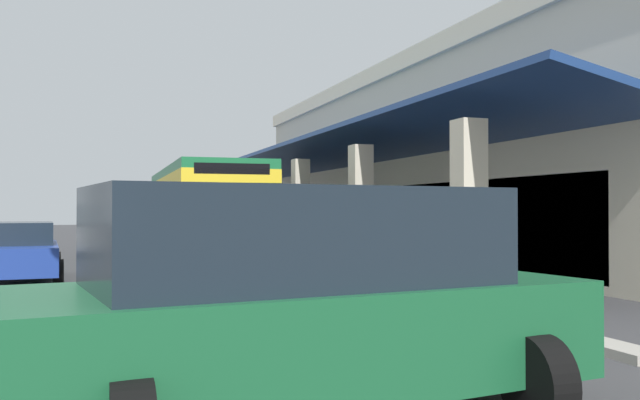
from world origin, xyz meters
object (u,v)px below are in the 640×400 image
object	(u,v)px
parked_sedan_blue	(18,251)
potted_palm	(262,235)
pedestrian	(244,273)
parked_sedan_tan	(224,266)
parked_suv_green	(303,302)
transit_bus	(202,207)

from	to	relation	value
parked_sedan_blue	potted_palm	xyz separation A→B (m)	(-13.05, 9.40, -0.19)
parked_sedan_blue	pedestrian	size ratio (longest dim) A/B	2.67
potted_palm	parked_sedan_blue	bearing A→B (deg)	-35.76
parked_sedan_tan	potted_palm	bearing A→B (deg)	164.15
parked_suv_green	transit_bus	bearing A→B (deg)	173.90
parked_suv_green	pedestrian	xyz separation A→B (m)	(-3.49, 0.27, -0.07)
pedestrian	potted_palm	distance (m)	23.20
parked_sedan_blue	pedestrian	bearing A→B (deg)	21.06
transit_bus	potted_palm	distance (m)	9.82
transit_bus	pedestrian	bearing A→B (deg)	-6.54
transit_bus	parked_sedan_tan	world-z (taller)	transit_bus
parked_sedan_tan	parked_suv_green	bearing A→B (deg)	-5.31
parked_sedan_tan	pedestrian	world-z (taller)	pedestrian
parked_suv_green	pedestrian	bearing A→B (deg)	175.64
parked_suv_green	pedestrian	size ratio (longest dim) A/B	2.98
parked_sedan_tan	parked_sedan_blue	distance (m)	7.16
parked_suv_green	potted_palm	bearing A→B (deg)	166.90
parked_sedan_tan	pedestrian	size ratio (longest dim) A/B	2.68
transit_bus	parked_sedan_tan	distance (m)	10.33
pedestrian	potted_palm	size ratio (longest dim) A/B	0.76
parked_sedan_tan	potted_palm	distance (m)	19.74
transit_bus	potted_palm	size ratio (longest dim) A/B	5.05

